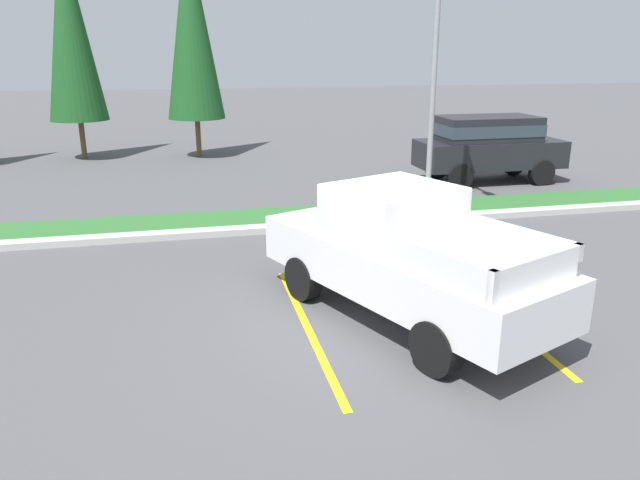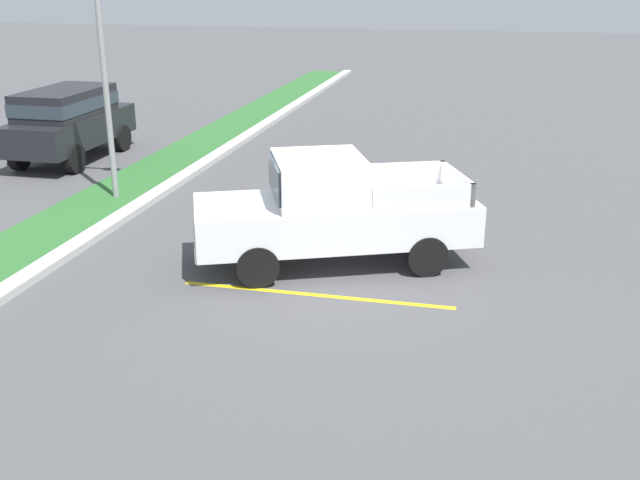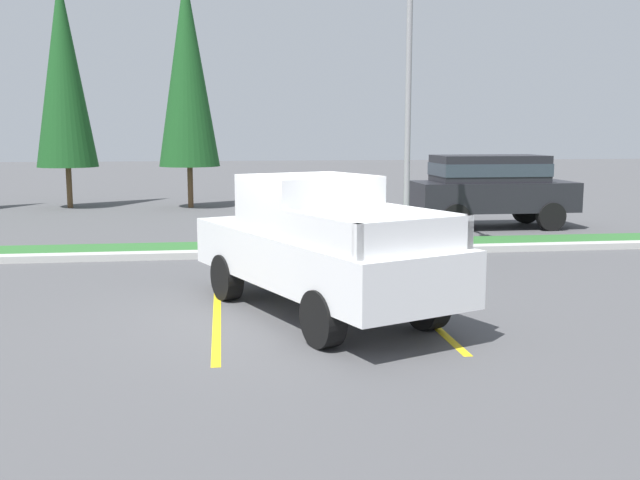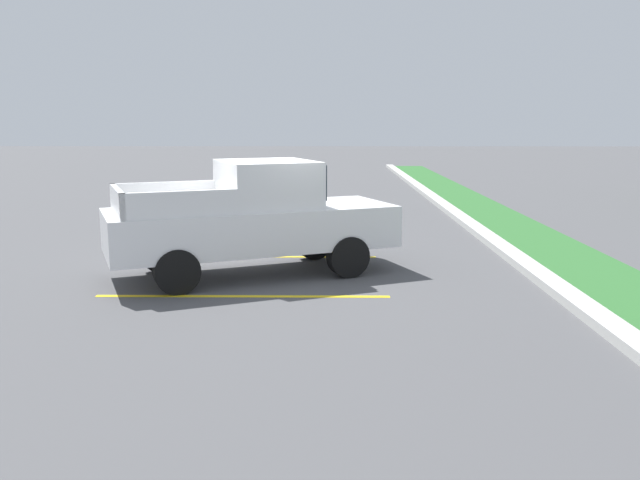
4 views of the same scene
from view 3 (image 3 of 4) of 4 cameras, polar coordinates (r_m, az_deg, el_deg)
The scene contains 10 objects.
ground_plane at distance 11.27m, azimuth -1.45°, elevation -5.58°, with size 120.00×120.00×0.00m, color #4C4C4F.
parking_line_near at distance 10.99m, azimuth -8.18°, elevation -6.01°, with size 0.12×4.80×0.01m, color yellow.
parking_line_far at distance 11.39m, azimuth 7.68°, elevation -5.48°, with size 0.12×4.80×0.01m, color yellow.
curb_strip at distance 16.14m, azimuth -3.41°, elevation -1.02°, with size 56.00×0.40×0.15m, color #B2B2AD.
grass_median at distance 17.23m, azimuth -3.69°, elevation -0.56°, with size 56.00×1.80×0.06m, color #2D662D.
pickup_truck_main at distance 10.92m, azimuth -0.24°, elevation -0.46°, with size 3.77×5.54×2.10m.
suv_distant at distance 21.40m, azimuth 13.42°, elevation 4.25°, with size 4.61×1.98×2.10m.
street_light at distance 17.21m, azimuth 7.17°, elevation 12.03°, with size 0.24×1.49×6.55m.
cypress_tree_left_inner at distance 28.00m, azimuth -19.69°, elevation 12.48°, with size 2.17×2.17×8.34m.
cypress_tree_center at distance 26.94m, azimuth -10.49°, elevation 13.15°, with size 2.20×2.20×8.46m.
Camera 3 is at (-1.20, -10.87, 2.75)m, focal length 40.34 mm.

